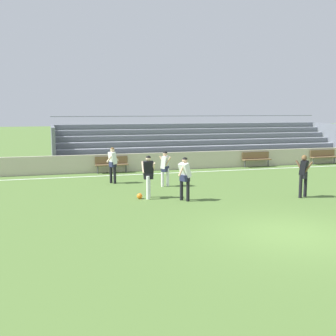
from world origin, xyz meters
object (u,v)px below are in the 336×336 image
Objects in this scene: player_white_wide_right at (165,166)px; soccer_ball at (140,196)px; bench_far_right at (323,156)px; player_dark_wide_left at (304,172)px; bench_near_bin at (112,163)px; player_dark_dropping_back at (148,173)px; player_white_pressing_high at (113,162)px; player_white_overlapping at (185,175)px; bench_near_wall_gap at (256,158)px; bleacher_stand at (203,142)px.

soccer_ball is at bearing -126.05° from player_white_wide_right.
bench_far_right is 11.27m from player_dark_wide_left.
bench_far_right is at bearing 0.00° from bench_near_bin.
bench_far_right is 15.30m from soccer_ball.
player_dark_dropping_back is 3.87m from player_white_pressing_high.
player_dark_wide_left is (4.72, -0.71, 0.01)m from player_white_overlapping.
player_white_pressing_high is at bearing -166.63° from bench_far_right.
bench_far_right is 8.18× the size of soccer_ball.
soccer_ball is (-8.79, -7.13, -0.44)m from bench_near_wall_gap.
player_dark_wide_left reaches higher than player_white_wide_right.
bench_near_wall_gap is at bearing 19.78° from player_white_pressing_high.
player_dark_wide_left is (5.95, -1.52, 0.00)m from player_dark_dropping_back.
bench_near_bin reaches higher than soccer_ball.
bleacher_stand reaches higher than bench_far_right.
bench_near_wall_gap is 1.06× the size of player_dark_dropping_back.
player_dark_dropping_back reaches higher than player_white_overlapping.
player_dark_wide_left is 0.99× the size of player_white_pressing_high.
player_white_overlapping is 0.99× the size of player_dark_dropping_back.
player_white_pressing_high is at bearing -136.23° from bleacher_stand.
player_white_wide_right is at bearing -120.91° from bleacher_stand.
player_white_wide_right is at bearing 140.40° from player_dark_wide_left.
player_white_pressing_high reaches higher than player_white_overlapping.
player_dark_dropping_back is 1.00× the size of player_dark_wide_left.
bench_near_bin is at bearing 180.00° from bench_near_wall_gap.
bench_far_right reaches higher than soccer_ball.
player_dark_wide_left is at bearing -129.94° from bench_far_right.
bench_near_bin is 1.12× the size of player_white_wide_right.
bench_near_wall_gap is (-4.74, 0.00, 0.00)m from bench_far_right.
player_dark_dropping_back is (-6.30, -10.61, -0.30)m from bleacher_stand.
bench_near_bin is 1.05× the size of player_white_pressing_high.
player_white_wide_right is at bearing 60.03° from player_dark_dropping_back.
player_white_wide_right reaches higher than bench_near_wall_gap.
player_dark_dropping_back is 6.14m from player_dark_wide_left.
player_dark_wide_left reaches higher than player_white_overlapping.
bleacher_stand is 4.17m from bench_near_wall_gap.
player_white_wide_right is (0.10, 3.12, -0.05)m from player_white_overlapping.
player_dark_dropping_back and player_dark_wide_left have the same top height.
player_dark_dropping_back is 0.97m from soccer_ball.
bleacher_stand is 10.89× the size of bench_near_bin.
bleacher_stand is at bearing 27.65° from bench_near_bin.
player_dark_wide_left is at bearing -14.34° from player_dark_dropping_back.
player_white_pressing_high is (-6.78, 5.30, 0.01)m from player_dark_wide_left.
bleacher_stand is at bearing 66.06° from player_white_overlapping.
player_dark_wide_left reaches higher than soccer_ball.
player_white_overlapping reaches higher than player_white_wide_right.
soccer_ball is (-1.59, 0.80, -0.90)m from player_white_overlapping.
bleacher_stand is at bearing 43.77° from player_white_pressing_high.
player_dark_wide_left is (-0.35, -12.13, -0.30)m from bleacher_stand.
bench_far_right is 4.74m from bench_near_wall_gap.
bench_near_wall_gap is at bearing 40.14° from player_dark_dropping_back.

